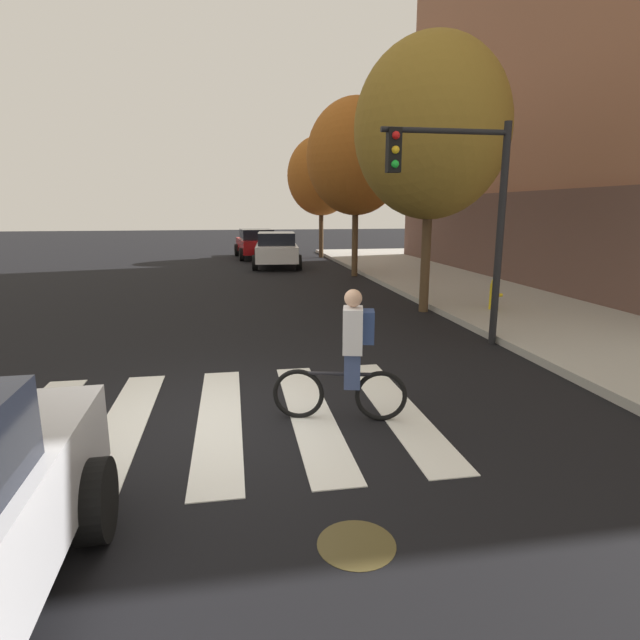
# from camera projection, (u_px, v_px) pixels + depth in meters

# --- Properties ---
(ground_plane) EXTENTS (120.00, 120.00, 0.00)m
(ground_plane) POSITION_uv_depth(u_px,v_px,m) (211.00, 420.00, 6.45)
(ground_plane) COLOR black
(crosswalk_stripes) EXTENTS (6.44, 3.78, 0.01)m
(crosswalk_stripes) POSITION_uv_depth(u_px,v_px,m) (172.00, 422.00, 6.37)
(crosswalk_stripes) COLOR silver
(crosswalk_stripes) RESTS_ON ground
(manhole_cover) EXTENTS (0.64, 0.64, 0.01)m
(manhole_cover) POSITION_uv_depth(u_px,v_px,m) (356.00, 544.00, 4.06)
(manhole_cover) COLOR #473D1E
(manhole_cover) RESTS_ON ground
(sedan_mid) EXTENTS (2.43, 4.69, 1.58)m
(sedan_mid) POSITION_uv_depth(u_px,v_px,m) (277.00, 249.00, 23.37)
(sedan_mid) COLOR silver
(sedan_mid) RESTS_ON ground
(sedan_far) EXTENTS (2.38, 4.64, 1.56)m
(sedan_far) POSITION_uv_depth(u_px,v_px,m) (256.00, 243.00, 27.48)
(sedan_far) COLOR maroon
(sedan_far) RESTS_ON ground
(cyclist) EXTENTS (1.67, 0.48, 1.69)m
(cyclist) POSITION_uv_depth(u_px,v_px,m) (350.00, 356.00, 6.29)
(cyclist) COLOR black
(cyclist) RESTS_ON ground
(traffic_light_near) EXTENTS (2.47, 0.28, 4.20)m
(traffic_light_near) POSITION_uv_depth(u_px,v_px,m) (461.00, 197.00, 9.32)
(traffic_light_near) COLOR black
(traffic_light_near) RESTS_ON ground
(fire_hydrant) EXTENTS (0.33, 0.22, 0.78)m
(fire_hydrant) POSITION_uv_depth(u_px,v_px,m) (494.00, 294.00, 12.72)
(fire_hydrant) COLOR gold
(fire_hydrant) RESTS_ON sidewalk
(street_tree_near) EXTENTS (3.78, 3.78, 6.72)m
(street_tree_near) POSITION_uv_depth(u_px,v_px,m) (431.00, 129.00, 12.30)
(street_tree_near) COLOR #4C3823
(street_tree_near) RESTS_ON ground
(street_tree_mid) EXTENTS (3.80, 3.80, 6.75)m
(street_tree_mid) POSITION_uv_depth(u_px,v_px,m) (356.00, 157.00, 19.25)
(street_tree_mid) COLOR #4C3823
(street_tree_mid) RESTS_ON ground
(street_tree_far) EXTENTS (3.62, 3.62, 6.44)m
(street_tree_far) POSITION_uv_depth(u_px,v_px,m) (321.00, 176.00, 26.95)
(street_tree_far) COLOR #4C3823
(street_tree_far) RESTS_ON ground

